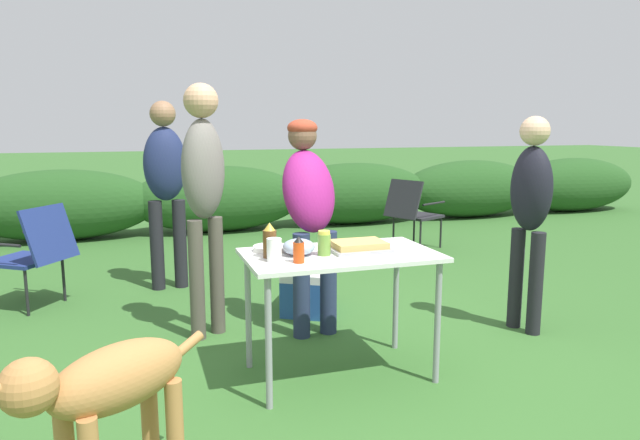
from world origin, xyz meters
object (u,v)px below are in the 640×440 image
hot_sauce_bottle (299,250)px  camp_chair_green_behind_table (34,251)px  dog (107,393)px  plate_stack (271,248)px  standing_person_with_beanie (530,203)px  cooler_box (307,290)px  food_tray (359,246)px  mixing_bowl (299,247)px  folding_table (340,266)px  paper_cup_stack (274,250)px  beer_bottle (270,241)px  standing_person_in_dark_puffer (309,203)px  camp_chair_near_hedge (412,210)px  standing_person_in_gray_fleece (166,177)px  relish_jar (324,243)px  standing_person_in_olive_jacket (204,183)px

hot_sauce_bottle → camp_chair_green_behind_table: (-1.60, 2.10, -0.34)m
dog → plate_stack: bearing=-73.3°
standing_person_with_beanie → camp_chair_green_behind_table: bearing=-128.5°
dog → cooler_box: 2.56m
food_tray → hot_sauce_bottle: (-0.41, -0.17, 0.04)m
plate_stack → hot_sauce_bottle: hot_sauce_bottle is taller
standing_person_with_beanie → dog: bearing=-78.6°
mixing_bowl → cooler_box: size_ratio=0.32×
folding_table → food_tray: bearing=11.1°
food_tray → standing_person_with_beanie: bearing=10.6°
food_tray → paper_cup_stack: bearing=-168.8°
dog → hot_sauce_bottle: bearing=-85.6°
mixing_bowl → paper_cup_stack: (-0.17, -0.10, 0.02)m
mixing_bowl → beer_bottle: size_ratio=0.93×
standing_person_in_dark_puffer → camp_chair_near_hedge: size_ratio=1.81×
cooler_box → hot_sauce_bottle: bearing=-168.7°
beer_bottle → cooler_box: size_ratio=0.34×
folding_table → hot_sauce_bottle: (-0.29, -0.15, 0.15)m
standing_person_in_gray_fleece → camp_chair_near_hedge: 3.00m
plate_stack → camp_chair_green_behind_table: 2.36m
mixing_bowl → standing_person_in_dark_puffer: bearing=68.6°
food_tray → standing_person_in_dark_puffer: standing_person_in_dark_puffer is taller
folding_table → camp_chair_green_behind_table: camp_chair_green_behind_table is taller
folding_table → relish_jar: 0.18m
paper_cup_stack → dog: (-0.83, -0.85, -0.29)m
mixing_bowl → standing_person_in_dark_puffer: (0.29, 0.74, 0.14)m
plate_stack → standing_person_in_olive_jacket: (-0.29, 0.71, 0.32)m
plate_stack → mixing_bowl: 0.20m
relish_jar → camp_chair_green_behind_table: size_ratio=0.17×
hot_sauce_bottle → food_tray: bearing=22.9°
plate_stack → camp_chair_green_behind_table: size_ratio=0.25×
standing_person_with_beanie → camp_chair_near_hedge: (0.48, 2.70, -0.46)m
food_tray → standing_person_in_dark_puffer: 0.77m
folding_table → standing_person_in_gray_fleece: standing_person_in_gray_fleece is taller
beer_bottle → camp_chair_near_hedge: 3.84m
paper_cup_stack → camp_chair_near_hedge: (2.41, 3.06, -0.34)m
food_tray → cooler_box: size_ratio=0.60×
plate_stack → standing_person_with_beanie: bearing=3.4°
mixing_bowl → camp_chair_green_behind_table: 2.56m
camp_chair_green_behind_table → relish_jar: bearing=-102.9°
folding_table → beer_bottle: size_ratio=5.59×
cooler_box → food_tray: bearing=-152.0°
food_tray → camp_chair_near_hedge: size_ratio=0.41×
food_tray → standing_person_in_gray_fleece: size_ratio=0.21×
relish_jar → food_tray: bearing=11.7°
food_tray → relish_jar: bearing=-168.3°
hot_sauce_bottle → standing_person_in_olive_jacket: bearing=109.5°
standing_person_in_olive_jacket → mixing_bowl: bearing=-96.1°
standing_person_with_beanie → cooler_box: (-1.36, 0.91, -0.76)m
hot_sauce_bottle → standing_person_with_beanie: bearing=13.5°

